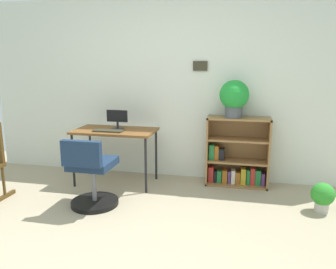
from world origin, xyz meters
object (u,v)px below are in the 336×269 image
object	(u,v)px
desk	(115,134)
potted_plant_floor	(323,196)
bookshelf_low	(236,156)
potted_plant_on_shelf	(234,97)
office_chair	(91,177)
monitor	(117,119)
keyboard	(108,131)

from	to	relation	value
desk	potted_plant_floor	bearing A→B (deg)	-8.48
bookshelf_low	potted_plant_on_shelf	xyz separation A→B (m)	(-0.05, -0.05, 0.76)
office_chair	desk	bearing A→B (deg)	91.42
desk	bookshelf_low	distance (m)	1.57
monitor	office_chair	distance (m)	0.95
desk	monitor	xyz separation A→B (m)	(0.02, 0.05, 0.19)
desk	office_chair	bearing A→B (deg)	-88.58
monitor	keyboard	size ratio (longest dim) A/B	0.73
office_chair	bookshelf_low	distance (m)	1.84
monitor	bookshelf_low	distance (m)	1.59
potted_plant_on_shelf	potted_plant_floor	size ratio (longest dim) A/B	1.45
desk	potted_plant_floor	distance (m)	2.50
desk	bookshelf_low	xyz separation A→B (m)	(1.52, 0.29, -0.27)
keyboard	potted_plant_on_shelf	xyz separation A→B (m)	(1.51, 0.36, 0.42)
office_chair	monitor	bearing A→B (deg)	90.21
keyboard	potted_plant_floor	world-z (taller)	keyboard
keyboard	potted_plant_on_shelf	world-z (taller)	potted_plant_on_shelf
desk	keyboard	world-z (taller)	keyboard
potted_plant_floor	keyboard	bearing A→B (deg)	174.42
keyboard	potted_plant_floor	bearing A→B (deg)	-5.58
office_chair	potted_plant_on_shelf	size ratio (longest dim) A/B	1.71
bookshelf_low	potted_plant_floor	distance (m)	1.14
monitor	keyboard	xyz separation A→B (m)	(-0.05, -0.17, -0.12)
keyboard	office_chair	xyz separation A→B (m)	(0.06, -0.64, -0.37)
potted_plant_floor	potted_plant_on_shelf	bearing A→B (deg)	147.82
keyboard	office_chair	distance (m)	0.74
monitor	office_chair	bearing A→B (deg)	-89.79
monitor	bookshelf_low	xyz separation A→B (m)	(1.50, 0.24, -0.46)
potted_plant_on_shelf	keyboard	bearing A→B (deg)	-166.40
keyboard	bookshelf_low	size ratio (longest dim) A/B	0.42
desk	monitor	size ratio (longest dim) A/B	3.76
office_chair	keyboard	bearing A→B (deg)	95.12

